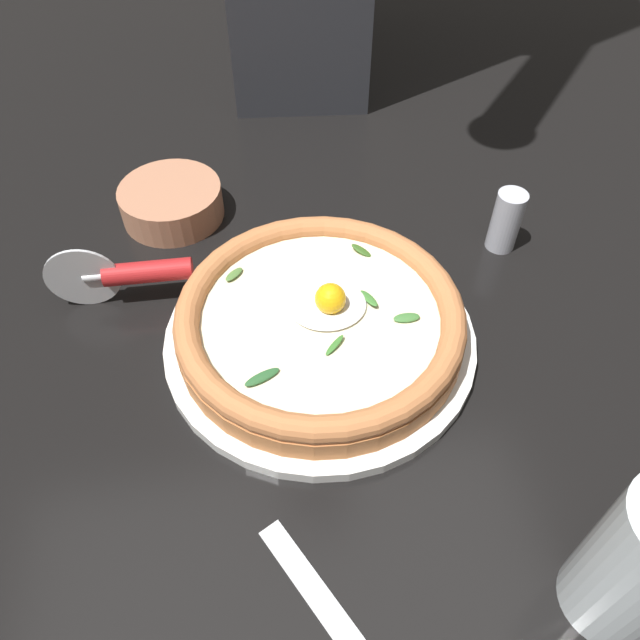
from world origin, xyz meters
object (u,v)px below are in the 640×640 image
pizza_cutter (130,274)px  drinking_glass (636,570)px  side_bowl (172,202)px  pizza (320,320)px  pepper_shaker (506,221)px

pizza_cutter → drinking_glass: bearing=134.0°
pizza_cutter → side_bowl: bearing=-106.3°
pizza → drinking_glass: bearing=121.5°
drinking_glass → pepper_shaker: size_ratio=1.92×
pizza → drinking_glass: 0.31m
side_bowl → drinking_glass: size_ratio=0.87×
side_bowl → pepper_shaker: bearing=162.8°
side_bowl → drinking_glass: (-0.30, 0.48, 0.04)m
side_bowl → pizza_cutter: (0.04, 0.13, 0.02)m
side_bowl → pizza: bearing=122.6°
pizza → drinking_glass: drinking_glass is taller
side_bowl → pepper_shaker: pepper_shaker is taller
pizza → drinking_glass: (-0.16, 0.27, 0.02)m
pizza → pizza_cutter: (0.18, -0.09, 0.00)m
pepper_shaker → pizza_cutter: bearing=2.8°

